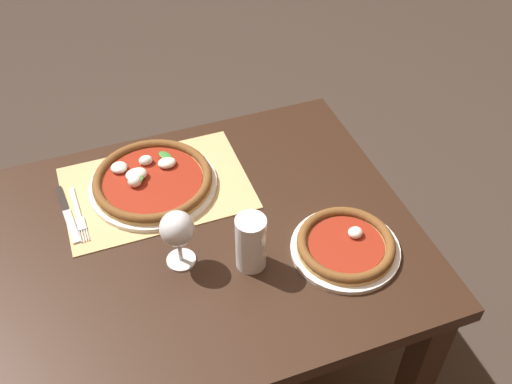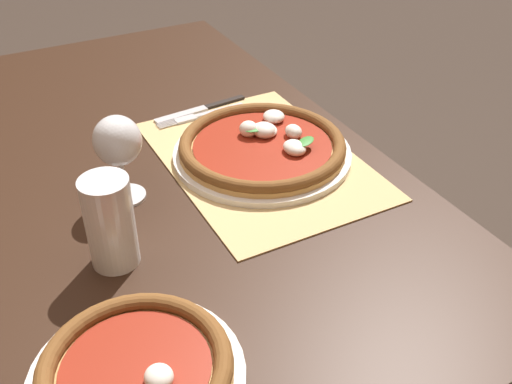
{
  "view_description": "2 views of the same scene",
  "coord_description": "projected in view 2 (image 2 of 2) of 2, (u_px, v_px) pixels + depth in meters",
  "views": [
    {
      "loc": [
        0.06,
        0.97,
        1.84
      ],
      "look_at": [
        -0.3,
        -0.0,
        0.84
      ],
      "focal_mm": 42.0,
      "sensor_mm": 36.0,
      "label": 1
    },
    {
      "loc": [
        -0.94,
        0.25,
        1.34
      ],
      "look_at": [
        -0.22,
        -0.13,
        0.77
      ],
      "focal_mm": 42.0,
      "sensor_mm": 36.0,
      "label": 2
    }
  ],
  "objects": [
    {
      "name": "paper_placemat",
      "position": [
        260.0,
        159.0,
        1.13
      ],
      "size": [
        0.48,
        0.33,
        0.0
      ],
      "primitive_type": "cube",
      "color": "tan",
      "rests_on": "dining_table"
    },
    {
      "name": "dining_table",
      "position": [
        148.0,
        210.0,
        1.18
      ],
      "size": [
        1.35,
        0.85,
        0.74
      ],
      "color": "black",
      "rests_on": "ground"
    },
    {
      "name": "knife",
      "position": [
        201.0,
        109.0,
        1.29
      ],
      "size": [
        0.04,
        0.22,
        0.01
      ],
      "color": "black",
      "rests_on": "paper_placemat"
    },
    {
      "name": "pint_glass",
      "position": [
        110.0,
        224.0,
        0.86
      ],
      "size": [
        0.07,
        0.07,
        0.15
      ],
      "color": "silver",
      "rests_on": "dining_table"
    },
    {
      "name": "pizza_near",
      "position": [
        263.0,
        147.0,
        1.13
      ],
      "size": [
        0.34,
        0.34,
        0.05
      ],
      "color": "silver",
      "rests_on": "paper_placemat"
    },
    {
      "name": "wine_glass",
      "position": [
        118.0,
        144.0,
        0.97
      ],
      "size": [
        0.08,
        0.08,
        0.16
      ],
      "color": "silver",
      "rests_on": "dining_table"
    },
    {
      "name": "fork",
      "position": [
        201.0,
        115.0,
        1.27
      ],
      "size": [
        0.02,
        0.2,
        0.0
      ],
      "color": "#B7B7BC",
      "rests_on": "paper_placemat"
    },
    {
      "name": "pizza_far",
      "position": [
        136.0,
        371.0,
        0.71
      ],
      "size": [
        0.26,
        0.26,
        0.05
      ],
      "color": "silver",
      "rests_on": "dining_table"
    }
  ]
}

